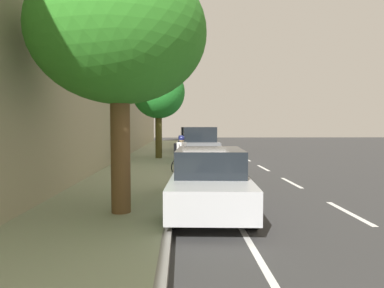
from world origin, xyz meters
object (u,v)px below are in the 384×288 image
Objects in this scene: parked_sedan_tan_nearest at (191,139)px; cyclist_with_backpack at (181,151)px; parked_sedan_silver_far at (209,181)px; parked_suv_grey_mid at (199,145)px; bicycle_at_curb at (187,168)px; street_tree_mid_block at (119,35)px; parked_pickup_dark_blue_second at (192,141)px; street_tree_near_cyclist at (158,93)px.

parked_sedan_tan_nearest is 2.67× the size of cyclist_with_backpack.
parked_suv_grey_mid is at bearing -91.57° from parked_sedan_silver_far.
parked_sedan_tan_nearest is 19.61m from bicycle_at_curb.
parked_pickup_dark_blue_second is at bearing -96.75° from street_tree_mid_block.
cyclist_with_backpack reaches higher than parked_sedan_silver_far.
parked_suv_grey_mid is 5.15m from bicycle_at_curb.
cyclist_with_backpack is (0.93, 19.13, 0.27)m from parked_sedan_tan_nearest.
parked_suv_grey_mid reaches higher than parked_sedan_silver_far.
cyclist_with_backpack is at bearing -83.08° from parked_sedan_silver_far.
street_tree_near_cyclist is at bearing -76.68° from bicycle_at_curb.
bicycle_at_curb is at bearing -84.87° from parked_sedan_silver_far.
cyclist_with_backpack is (0.82, 11.73, 0.12)m from parked_pickup_dark_blue_second.
parked_sedan_tan_nearest is 0.83× the size of street_tree_near_cyclist.
parked_sedan_silver_far is at bearing 89.45° from parked_sedan_tan_nearest.
parked_suv_grey_mid is 4.02m from street_tree_near_cyclist.
parked_suv_grey_mid reaches higher than parked_pickup_dark_blue_second.
parked_suv_grey_mid is 3.61× the size of bicycle_at_curb.
parked_suv_grey_mid is at bearing 147.59° from street_tree_near_cyclist.
parked_pickup_dark_blue_second is 12.22m from bicycle_at_curb.
bicycle_at_curb is (0.47, -5.25, -0.38)m from parked_sedan_silver_far.
street_tree_mid_block is (0.00, 12.37, 0.05)m from street_tree_near_cyclist.
street_tree_mid_block is at bearing 78.20° from cyclist_with_backpack.
parked_sedan_tan_nearest is at bearing -92.07° from bicycle_at_curb.
parked_suv_grey_mid is at bearing -98.48° from bicycle_at_curb.
street_tree_near_cyclist reaches higher than parked_sedan_tan_nearest.
parked_sedan_silver_far is 5.76m from cyclist_with_backpack.
parked_sedan_tan_nearest is 13.66m from street_tree_near_cyclist.
bicycle_at_curb is 0.24× the size of street_tree_mid_block.
parked_sedan_silver_far is 5.28m from bicycle_at_curb.
parked_pickup_dark_blue_second is at bearing -90.41° from parked_sedan_silver_far.
street_tree_mid_block is at bearing 84.95° from parked_sedan_tan_nearest.
parked_pickup_dark_blue_second is at bearing -88.73° from parked_suv_grey_mid.
parked_pickup_dark_blue_second is (0.11, 7.40, 0.15)m from parked_sedan_tan_nearest.
street_tree_mid_block is at bearing 83.25° from parked_pickup_dark_blue_second.
parked_suv_grey_mid is 1.05× the size of parked_sedan_silver_far.
street_tree_near_cyclist is 12.37m from street_tree_mid_block.
street_tree_near_cyclist is 0.99× the size of street_tree_mid_block.
parked_pickup_dark_blue_second reaches higher than parked_sedan_silver_far.
parked_sedan_tan_nearest is at bearing -92.78° from cyclist_with_backpack.
parked_sedan_tan_nearest is 19.16m from cyclist_with_backpack.
parked_suv_grey_mid is 10.31m from parked_sedan_silver_far.
street_tree_near_cyclist reaches higher than parked_suv_grey_mid.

